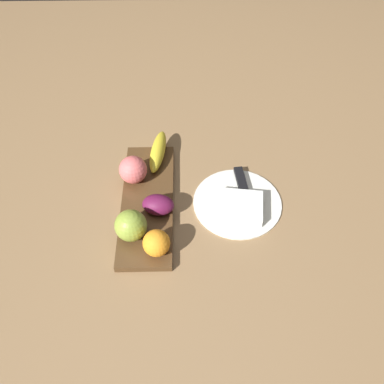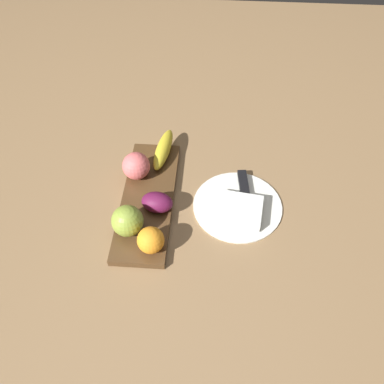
# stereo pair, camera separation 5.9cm
# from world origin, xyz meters

# --- Properties ---
(ground_plane) EXTENTS (2.40, 2.40, 0.00)m
(ground_plane) POSITION_xyz_m (0.00, 0.00, 0.00)
(ground_plane) COLOR #916F4A
(fruit_tray) EXTENTS (0.40, 0.13, 0.02)m
(fruit_tray) POSITION_xyz_m (-0.01, -0.00, 0.01)
(fruit_tray) COLOR #52371E
(fruit_tray) RESTS_ON ground_plane
(apple) EXTENTS (0.08, 0.08, 0.08)m
(apple) POSITION_xyz_m (0.10, -0.03, 0.06)
(apple) COLOR #8CA43A
(apple) RESTS_ON fruit_tray
(banana) EXTENTS (0.17, 0.06, 0.04)m
(banana) POSITION_xyz_m (-0.17, 0.02, 0.04)
(banana) COLOR gold
(banana) RESTS_ON fruit_tray
(orange_near_apple) EXTENTS (0.06, 0.06, 0.06)m
(orange_near_apple) POSITION_xyz_m (0.15, 0.03, 0.05)
(orange_near_apple) COLOR orange
(orange_near_apple) RESTS_ON fruit_tray
(peach) EXTENTS (0.08, 0.08, 0.08)m
(peach) POSITION_xyz_m (-0.08, -0.04, 0.06)
(peach) COLOR #E96968
(peach) RESTS_ON fruit_tray
(grape_bunch) EXTENTS (0.07, 0.09, 0.05)m
(grape_bunch) POSITION_xyz_m (0.03, 0.03, 0.04)
(grape_bunch) COLOR #5F173D
(grape_bunch) RESTS_ON fruit_tray
(dinner_plate) EXTENTS (0.24, 0.24, 0.01)m
(dinner_plate) POSITION_xyz_m (-0.01, 0.24, 0.00)
(dinner_plate) COLOR white
(dinner_plate) RESTS_ON ground_plane
(folded_napkin) EXTENTS (0.11, 0.13, 0.03)m
(folded_napkin) POSITION_xyz_m (0.02, 0.24, 0.02)
(folded_napkin) COLOR white
(folded_napkin) RESTS_ON dinner_plate
(knife) EXTENTS (0.18, 0.04, 0.01)m
(knife) POSITION_xyz_m (-0.06, 0.26, 0.01)
(knife) COLOR silver
(knife) RESTS_ON dinner_plate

